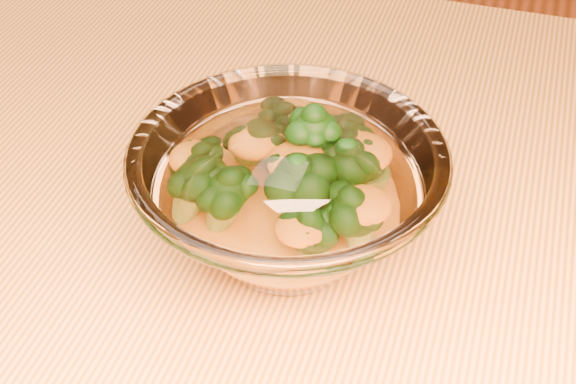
{
  "coord_description": "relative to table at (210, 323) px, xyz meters",
  "views": [
    {
      "loc": [
        0.18,
        -0.37,
        1.15
      ],
      "look_at": [
        0.06,
        0.0,
        0.8
      ],
      "focal_mm": 50.0,
      "sensor_mm": 36.0,
      "label": 1
    }
  ],
  "objects": [
    {
      "name": "cheese_sauce",
      "position": [
        0.06,
        0.0,
        0.13
      ],
      "size": [
        0.1,
        0.1,
        0.03
      ],
      "primitive_type": "ellipsoid",
      "color": "orange",
      "rests_on": "glass_bowl"
    },
    {
      "name": "broccoli_heap",
      "position": [
        0.06,
        0.01,
        0.16
      ],
      "size": [
        0.14,
        0.13,
        0.07
      ],
      "color": "black",
      "rests_on": "cheese_sauce"
    },
    {
      "name": "table",
      "position": [
        0.0,
        0.0,
        0.0
      ],
      "size": [
        1.2,
        0.8,
        0.75
      ],
      "color": "gold",
      "rests_on": "ground"
    },
    {
      "name": "glass_bowl",
      "position": [
        0.06,
        0.0,
        0.15
      ],
      "size": [
        0.21,
        0.21,
        0.09
      ],
      "color": "white",
      "rests_on": "table"
    }
  ]
}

